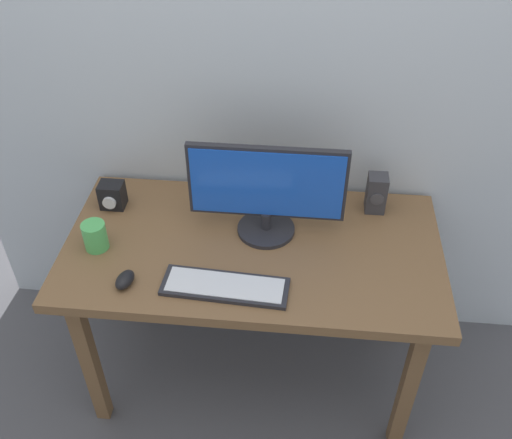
{
  "coord_description": "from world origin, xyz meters",
  "views": [
    {
      "loc": [
        0.16,
        -1.51,
        2.15
      ],
      "look_at": [
        0.01,
        0.0,
        0.87
      ],
      "focal_mm": 40.46,
      "sensor_mm": 36.0,
      "label": 1
    }
  ],
  "objects": [
    {
      "name": "ground_plane",
      "position": [
        0.0,
        0.0,
        0.0
      ],
      "size": [
        6.0,
        6.0,
        0.0
      ],
      "primitive_type": "plane",
      "color": "#4C4C51"
    },
    {
      "name": "desk",
      "position": [
        0.0,
        0.0,
        0.67
      ],
      "size": [
        1.35,
        0.71,
        0.75
      ],
      "color": "brown",
      "rests_on": "ground_plane"
    },
    {
      "name": "monitor",
      "position": [
        0.04,
        0.09,
        0.94
      ],
      "size": [
        0.55,
        0.21,
        0.36
      ],
      "color": "#232328",
      "rests_on": "desk"
    },
    {
      "name": "keyboard_primary",
      "position": [
        -0.07,
        -0.22,
        0.76
      ],
      "size": [
        0.43,
        0.16,
        0.02
      ],
      "color": "#232328",
      "rests_on": "desk"
    },
    {
      "name": "mouse",
      "position": [
        -0.4,
        -0.23,
        0.78
      ],
      "size": [
        0.07,
        0.1,
        0.04
      ],
      "primitive_type": "ellipsoid",
      "rotation": [
        0.0,
        0.0,
        -0.25
      ],
      "color": "black",
      "rests_on": "desk"
    },
    {
      "name": "speaker_right",
      "position": [
        0.44,
        0.25,
        0.83
      ],
      "size": [
        0.07,
        0.08,
        0.15
      ],
      "color": "#333338",
      "rests_on": "desk"
    },
    {
      "name": "audio_controller",
      "position": [
        -0.56,
        0.17,
        0.81
      ],
      "size": [
        0.09,
        0.09,
        0.1
      ],
      "color": "black",
      "rests_on": "desk"
    },
    {
      "name": "coffee_mug",
      "position": [
        -0.55,
        -0.07,
        0.81
      ],
      "size": [
        0.08,
        0.08,
        0.11
      ],
      "primitive_type": "cylinder",
      "color": "#4CB259",
      "rests_on": "desk"
    }
  ]
}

